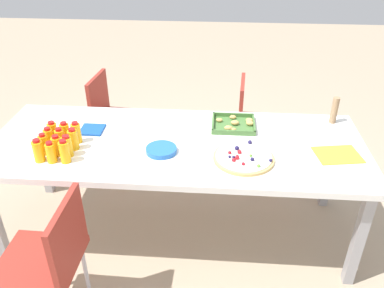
# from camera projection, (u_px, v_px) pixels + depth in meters

# --- Properties ---
(ground_plane) EXTENTS (12.00, 12.00, 0.00)m
(ground_plane) POSITION_uv_depth(u_px,v_px,m) (178.00, 229.00, 2.87)
(ground_plane) COLOR tan
(party_table) EXTENTS (2.35, 0.91, 0.74)m
(party_table) POSITION_uv_depth(u_px,v_px,m) (176.00, 150.00, 2.52)
(party_table) COLOR white
(party_table) RESTS_ON ground_plane
(chair_near_left) EXTENTS (0.41, 0.41, 0.83)m
(chair_near_left) POSITION_uv_depth(u_px,v_px,m) (50.00, 257.00, 1.99)
(chair_near_left) COLOR maroon
(chair_near_left) RESTS_ON ground_plane
(chair_far_right) EXTENTS (0.42, 0.42, 0.83)m
(chair_far_right) POSITION_uv_depth(u_px,v_px,m) (255.00, 119.00, 3.26)
(chair_far_right) COLOR maroon
(chair_far_right) RESTS_ON ground_plane
(chair_far_left) EXTENTS (0.43, 0.43, 0.83)m
(chair_far_left) POSITION_uv_depth(u_px,v_px,m) (113.00, 114.00, 3.34)
(chair_far_left) COLOR maroon
(chair_far_left) RESTS_ON ground_plane
(juice_bottle_0) EXTENTS (0.06, 0.06, 0.14)m
(juice_bottle_0) POSITION_uv_depth(u_px,v_px,m) (38.00, 151.00, 2.27)
(juice_bottle_0) COLOR #F9AB14
(juice_bottle_0) RESTS_ON party_table
(juice_bottle_1) EXTENTS (0.06, 0.06, 0.13)m
(juice_bottle_1) POSITION_uv_depth(u_px,v_px,m) (51.00, 153.00, 2.27)
(juice_bottle_1) COLOR #F9AD14
(juice_bottle_1) RESTS_ON party_table
(juice_bottle_2) EXTENTS (0.06, 0.06, 0.15)m
(juice_bottle_2) POSITION_uv_depth(u_px,v_px,m) (65.00, 152.00, 2.26)
(juice_bottle_2) COLOR #F9AB14
(juice_bottle_2) RESTS_ON party_table
(juice_bottle_3) EXTENTS (0.05, 0.05, 0.14)m
(juice_bottle_3) POSITION_uv_depth(u_px,v_px,m) (44.00, 144.00, 2.34)
(juice_bottle_3) COLOR #F8AB14
(juice_bottle_3) RESTS_ON party_table
(juice_bottle_4) EXTENTS (0.06, 0.06, 0.13)m
(juice_bottle_4) POSITION_uv_depth(u_px,v_px,m) (57.00, 146.00, 2.33)
(juice_bottle_4) COLOR #F9AC14
(juice_bottle_4) RESTS_ON party_table
(juice_bottle_5) EXTENTS (0.06, 0.06, 0.14)m
(juice_bottle_5) POSITION_uv_depth(u_px,v_px,m) (67.00, 146.00, 2.32)
(juice_bottle_5) COLOR #FAAC14
(juice_bottle_5) RESTS_ON party_table
(juice_bottle_6) EXTENTS (0.05, 0.05, 0.14)m
(juice_bottle_6) POSITION_uv_depth(u_px,v_px,m) (49.00, 138.00, 2.40)
(juice_bottle_6) COLOR #F9AE14
(juice_bottle_6) RESTS_ON party_table
(juice_bottle_7) EXTENTS (0.06, 0.06, 0.13)m
(juice_bottle_7) POSITION_uv_depth(u_px,v_px,m) (60.00, 139.00, 2.40)
(juice_bottle_7) COLOR #FAAD14
(juice_bottle_7) RESTS_ON party_table
(juice_bottle_8) EXTENTS (0.06, 0.06, 0.14)m
(juice_bottle_8) POSITION_uv_depth(u_px,v_px,m) (73.00, 139.00, 2.39)
(juice_bottle_8) COLOR #F9AC14
(juice_bottle_8) RESTS_ON party_table
(juice_bottle_9) EXTENTS (0.06, 0.06, 0.14)m
(juice_bottle_9) POSITION_uv_depth(u_px,v_px,m) (53.00, 132.00, 2.46)
(juice_bottle_9) COLOR #FAAB14
(juice_bottle_9) RESTS_ON party_table
(juice_bottle_10) EXTENTS (0.06, 0.06, 0.14)m
(juice_bottle_10) POSITION_uv_depth(u_px,v_px,m) (65.00, 133.00, 2.46)
(juice_bottle_10) COLOR #FAAE14
(juice_bottle_10) RESTS_ON party_table
(juice_bottle_11) EXTENTS (0.06, 0.06, 0.14)m
(juice_bottle_11) POSITION_uv_depth(u_px,v_px,m) (76.00, 133.00, 2.46)
(juice_bottle_11) COLOR #F9AC14
(juice_bottle_11) RESTS_ON party_table
(fruit_pizza) EXTENTS (0.36, 0.36, 0.05)m
(fruit_pizza) POSITION_uv_depth(u_px,v_px,m) (244.00, 158.00, 2.31)
(fruit_pizza) COLOR tan
(fruit_pizza) RESTS_ON party_table
(snack_tray) EXTENTS (0.29, 0.26, 0.04)m
(snack_tray) POSITION_uv_depth(u_px,v_px,m) (234.00, 124.00, 2.66)
(snack_tray) COLOR #477238
(snack_tray) RESTS_ON party_table
(plate_stack) EXTENTS (0.19, 0.19, 0.03)m
(plate_stack) POSITION_uv_depth(u_px,v_px,m) (161.00, 150.00, 2.38)
(plate_stack) COLOR blue
(plate_stack) RESTS_ON party_table
(napkin_stack) EXTENTS (0.15, 0.15, 0.01)m
(napkin_stack) POSITION_uv_depth(u_px,v_px,m) (92.00, 130.00, 2.61)
(napkin_stack) COLOR #194CA5
(napkin_stack) RESTS_ON party_table
(cardboard_tube) EXTENTS (0.04, 0.04, 0.18)m
(cardboard_tube) POSITION_uv_depth(u_px,v_px,m) (334.00, 110.00, 2.67)
(cardboard_tube) COLOR #9E7A56
(cardboard_tube) RESTS_ON party_table
(paper_folder) EXTENTS (0.29, 0.24, 0.01)m
(paper_folder) POSITION_uv_depth(u_px,v_px,m) (338.00, 155.00, 2.36)
(paper_folder) COLOR yellow
(paper_folder) RESTS_ON party_table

